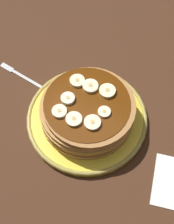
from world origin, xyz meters
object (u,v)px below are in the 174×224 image
(plate, at_px, (87,118))
(fork, at_px, (19,74))
(banana_slice_1, at_px, (68,99))
(banana_slice_7, at_px, (104,112))
(banana_slice_4, at_px, (74,119))
(pancake_stack, at_px, (87,111))
(banana_slice_0, at_px, (90,86))
(banana_slice_6, at_px, (107,91))
(banana_slice_2, at_px, (92,123))
(banana_slice_5, at_px, (59,112))
(banana_slice_3, at_px, (77,81))

(plate, bearing_deg, fork, -93.80)
(banana_slice_1, relative_size, banana_slice_7, 1.12)
(banana_slice_1, xyz_separation_m, banana_slice_4, (0.03, 0.04, -0.00))
(plate, bearing_deg, banana_slice_4, -0.23)
(pancake_stack, xyz_separation_m, banana_slice_0, (-0.04, -0.02, 0.03))
(banana_slice_0, distance_m, banana_slice_4, 0.09)
(plate, xyz_separation_m, banana_slice_1, (0.01, -0.04, 0.07))
(pancake_stack, relative_size, banana_slice_0, 6.23)
(banana_slice_1, distance_m, banana_slice_6, 0.08)
(plate, height_order, pancake_stack, pancake_stack)
(banana_slice_6, bearing_deg, banana_slice_7, 24.06)
(pancake_stack, xyz_separation_m, banana_slice_2, (0.03, 0.03, 0.03))
(plate, height_order, banana_slice_5, banana_slice_5)
(banana_slice_5, relative_size, fork, 0.24)
(banana_slice_0, height_order, banana_slice_2, same)
(plate, height_order, banana_slice_2, banana_slice_2)
(banana_slice_3, bearing_deg, banana_slice_6, 100.85)
(banana_slice_3, distance_m, banana_slice_6, 0.07)
(plate, xyz_separation_m, pancake_stack, (0.00, 0.00, 0.04))
(banana_slice_5, height_order, banana_slice_7, banana_slice_5)
(banana_slice_1, distance_m, banana_slice_2, 0.07)
(banana_slice_1, distance_m, banana_slice_7, 0.08)
(pancake_stack, bearing_deg, banana_slice_0, -157.49)
(banana_slice_1, relative_size, banana_slice_5, 0.95)
(pancake_stack, bearing_deg, banana_slice_1, -70.62)
(banana_slice_2, xyz_separation_m, banana_slice_7, (-0.03, 0.01, -0.00))
(pancake_stack, bearing_deg, fork, -94.09)
(plate, height_order, banana_slice_3, banana_slice_3)
(banana_slice_0, relative_size, fork, 0.26)
(banana_slice_4, distance_m, fork, 0.23)
(banana_slice_1, xyz_separation_m, banana_slice_3, (-0.05, -0.01, -0.00))
(banana_slice_4, distance_m, banana_slice_6, 0.10)
(banana_slice_1, bearing_deg, banana_slice_5, 5.41)
(fork, bearing_deg, banana_slice_5, 70.13)
(plate, relative_size, banana_slice_7, 10.24)
(banana_slice_0, height_order, banana_slice_3, same)
(banana_slice_5, xyz_separation_m, banana_slice_6, (-0.09, 0.05, 0.00))
(pancake_stack, distance_m, banana_slice_4, 0.06)
(banana_slice_4, bearing_deg, banana_slice_1, -131.36)
(banana_slice_0, xyz_separation_m, banana_slice_2, (0.07, 0.05, -0.00))
(banana_slice_3, relative_size, banana_slice_6, 0.93)
(pancake_stack, distance_m, banana_slice_2, 0.06)
(plate, height_order, banana_slice_7, banana_slice_7)
(pancake_stack, distance_m, banana_slice_3, 0.07)
(banana_slice_6, xyz_separation_m, fork, (0.03, -0.23, -0.08))
(banana_slice_0, relative_size, banana_slice_5, 1.10)
(pancake_stack, relative_size, banana_slice_4, 6.33)
(pancake_stack, distance_m, banana_slice_0, 0.05)
(banana_slice_2, relative_size, fork, 0.26)
(banana_slice_4, height_order, banana_slice_7, banana_slice_4)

